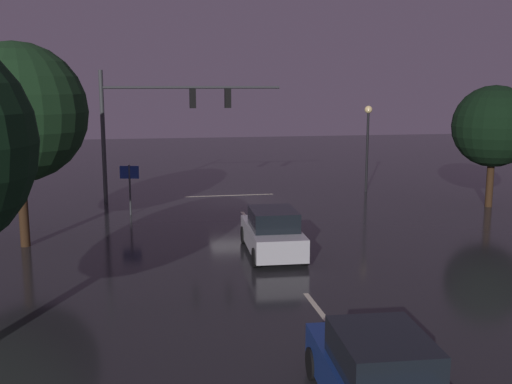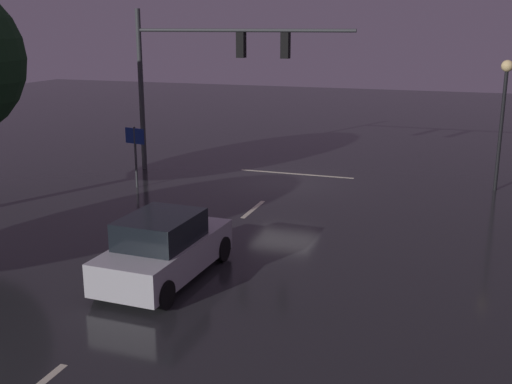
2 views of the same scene
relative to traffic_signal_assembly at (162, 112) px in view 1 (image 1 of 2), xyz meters
name	(u,v)px [view 1 (image 1 of 2)]	position (x,y,z in m)	size (l,w,h in m)	color
ground_plane	(233,201)	(-3.67, 0.46, -4.72)	(80.00, 80.00, 0.00)	#232326
traffic_signal_assembly	(162,112)	(0.00, 0.00, 0.00)	(9.35, 0.47, 6.87)	#383A3D
lane_dash_far	(246,216)	(-3.67, 4.46, -4.72)	(2.20, 0.16, 0.01)	beige
lane_dash_mid	(272,250)	(-3.67, 10.46, -4.72)	(2.20, 0.16, 0.01)	beige
lane_dash_near	(316,306)	(-3.67, 16.46, -4.72)	(2.20, 0.16, 0.01)	beige
stop_bar	(229,195)	(-3.67, -1.19, -4.72)	(5.00, 0.16, 0.01)	beige
car_approaching	(273,233)	(-3.58, 11.00, -3.92)	(2.04, 4.42, 1.70)	#B7B7BC
car_distant	(378,378)	(-3.19, 22.24, -3.92)	(2.10, 4.45, 1.70)	navy
street_lamp_left_kerb	(368,132)	(-11.69, -1.03, -1.24)	(0.44, 0.44, 4.96)	black
route_sign	(130,179)	(1.68, 3.06, -2.99)	(0.89, 0.25, 2.40)	#383A3D
tree_left_near	(494,126)	(-16.25, 4.34, -0.64)	(4.07, 4.07, 6.13)	#382314
tree_right_far	(17,113)	(5.55, 8.20, 0.39)	(5.20, 5.20, 7.72)	#382314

